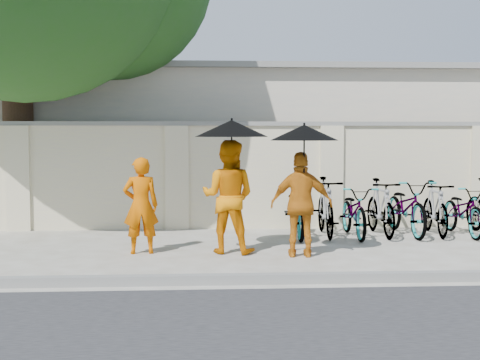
{
  "coord_description": "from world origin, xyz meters",
  "views": [
    {
      "loc": [
        -0.58,
        -9.8,
        1.85
      ],
      "look_at": [
        0.08,
        0.94,
        1.1
      ],
      "focal_mm": 50.0,
      "sensor_mm": 36.0,
      "label": 1
    }
  ],
  "objects": [
    {
      "name": "monk_left",
      "position": [
        -1.47,
        0.49,
        0.74
      ],
      "size": [
        0.58,
        0.42,
        1.49
      ],
      "primitive_type": "imported",
      "rotation": [
        0.0,
        0.0,
        3.27
      ],
      "color": "#C95600",
      "rests_on": "ground"
    },
    {
      "name": "parasol_center",
      "position": [
        -0.08,
        0.38,
        1.93
      ],
      "size": [
        1.12,
        1.12,
        1.06
      ],
      "color": "black",
      "rests_on": "ground"
    },
    {
      "name": "bike_2",
      "position": [
        2.19,
        1.89,
        0.46
      ],
      "size": [
        0.63,
        1.76,
        0.92
      ],
      "primitive_type": "imported",
      "rotation": [
        0.0,
        0.0,
        -0.01
      ],
      "color": "gray",
      "rests_on": "ground"
    },
    {
      "name": "bike_6",
      "position": [
        4.21,
        1.95,
        0.46
      ],
      "size": [
        0.63,
        1.75,
        0.91
      ],
      "primitive_type": "imported",
      "rotation": [
        0.0,
        0.0,
        0.02
      ],
      "color": "gray",
      "rests_on": "ground"
    },
    {
      "name": "compound_wall",
      "position": [
        1.0,
        3.2,
        1.0
      ],
      "size": [
        20.0,
        0.3,
        2.0
      ],
      "primitive_type": "cube",
      "color": "beige",
      "rests_on": "ground"
    },
    {
      "name": "ground",
      "position": [
        0.0,
        0.0,
        0.0
      ],
      "size": [
        80.0,
        80.0,
        0.0
      ],
      "primitive_type": "plane",
      "color": "#B6B3AA"
    },
    {
      "name": "bike_0",
      "position": [
        1.18,
        2.01,
        0.5
      ],
      "size": [
        0.72,
        1.93,
        1.01
      ],
      "primitive_type": "imported",
      "rotation": [
        0.0,
        0.0,
        -0.03
      ],
      "color": "gray",
      "rests_on": "ground"
    },
    {
      "name": "parasol_right",
      "position": [
        0.97,
        -0.02,
        1.86
      ],
      "size": [
        1.01,
        1.01,
        1.09
      ],
      "color": "black",
      "rests_on": "ground"
    },
    {
      "name": "building_behind",
      "position": [
        2.0,
        7.0,
        1.6
      ],
      "size": [
        14.0,
        6.0,
        3.2
      ],
      "primitive_type": "cube",
      "color": "beige",
      "rests_on": "ground"
    },
    {
      "name": "kerb",
      "position": [
        0.0,
        -1.7,
        0.06
      ],
      "size": [
        40.0,
        0.16,
        0.12
      ],
      "primitive_type": "cube",
      "color": "slate",
      "rests_on": "ground"
    },
    {
      "name": "monk_center",
      "position": [
        -0.13,
        0.46,
        0.88
      ],
      "size": [
        1.01,
        0.89,
        1.75
      ],
      "primitive_type": "imported",
      "rotation": [
        0.0,
        0.0,
        2.83
      ],
      "color": "orange",
      "rests_on": "ground"
    },
    {
      "name": "bike_4",
      "position": [
        3.2,
        2.09,
        0.51
      ],
      "size": [
        0.76,
        1.96,
        1.02
      ],
      "primitive_type": "imported",
      "rotation": [
        0.0,
        0.0,
        0.05
      ],
      "color": "gray",
      "rests_on": "ground"
    },
    {
      "name": "bike_5",
      "position": [
        3.71,
        2.02,
        0.49
      ],
      "size": [
        0.6,
        1.68,
        0.99
      ],
      "primitive_type": "imported",
      "rotation": [
        0.0,
        0.0,
        -0.08
      ],
      "color": "gray",
      "rests_on": "ground"
    },
    {
      "name": "bike_1",
      "position": [
        1.69,
        2.0,
        0.53
      ],
      "size": [
        0.58,
        1.79,
        1.06
      ],
      "primitive_type": "imported",
      "rotation": [
        0.0,
        0.0,
        -0.05
      ],
      "color": "gray",
      "rests_on": "ground"
    },
    {
      "name": "monk_right",
      "position": [
        0.95,
        0.06,
        0.79
      ],
      "size": [
        0.96,
        0.47,
        1.58
      ],
      "primitive_type": "imported",
      "rotation": [
        0.0,
        0.0,
        3.05
      ],
      "color": "#C16B14",
      "rests_on": "ground"
    },
    {
      "name": "bike_3",
      "position": [
        2.7,
        2.01,
        0.52
      ],
      "size": [
        0.5,
        1.72,
        1.03
      ],
      "primitive_type": "imported",
      "rotation": [
        0.0,
        0.0,
        0.01
      ],
      "color": "gray",
      "rests_on": "ground"
    }
  ]
}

